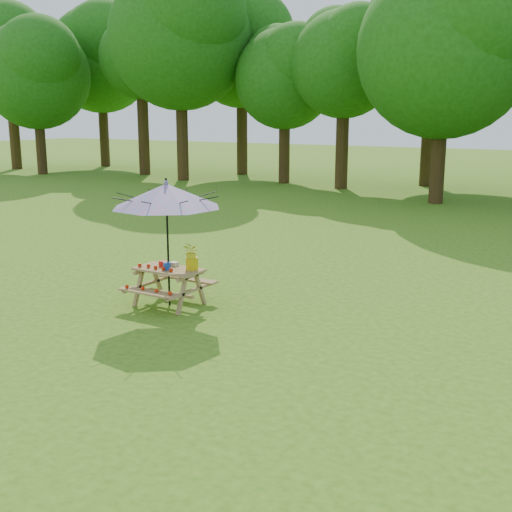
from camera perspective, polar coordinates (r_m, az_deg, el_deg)
The scene contains 5 objects.
picnic_table at distance 11.41m, azimuth -7.73°, elevation -2.78°, with size 1.20×1.32×0.67m.
patio_umbrella at distance 11.09m, azimuth -7.97°, elevation 5.33°, with size 2.34×2.34×2.25m.
produce_bins at distance 11.36m, azimuth -7.86°, elevation -0.78°, with size 0.33×0.42×0.13m.
tomatoes_row at distance 11.27m, azimuth -8.95°, elevation -1.01°, with size 0.77×0.13×0.07m, color red, non-canonical shape.
flower_bucket at distance 11.13m, azimuth -5.72°, elevation 0.06°, with size 0.36×0.34×0.48m.
Camera 1 is at (8.84, -3.76, 3.32)m, focal length 45.00 mm.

